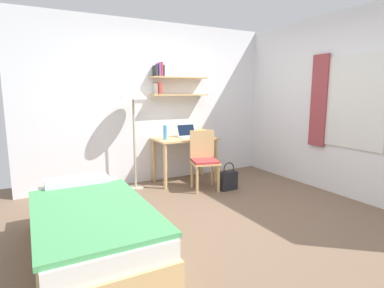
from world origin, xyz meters
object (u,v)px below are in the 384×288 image
(desk_chair, at_px, (204,158))
(water_bottle, at_px, (165,132))
(book_stack, at_px, (203,133))
(handbag, at_px, (229,180))
(laptop, at_px, (187,134))
(bed, at_px, (91,229))
(standing_lamp, at_px, (133,96))
(desk, at_px, (185,146))

(desk_chair, bearing_deg, water_bottle, 130.86)
(water_bottle, bearing_deg, book_stack, 4.69)
(water_bottle, distance_m, book_stack, 0.73)
(book_stack, distance_m, handbag, 1.01)
(book_stack, bearing_deg, water_bottle, -175.31)
(laptop, bearing_deg, bed, -137.21)
(standing_lamp, relative_size, water_bottle, 7.05)
(standing_lamp, distance_m, book_stack, 1.38)
(bed, height_order, standing_lamp, standing_lamp)
(water_bottle, bearing_deg, bed, -131.20)
(desk_chair, distance_m, water_bottle, 0.75)
(desk_chair, relative_size, water_bottle, 3.96)
(laptop, relative_size, water_bottle, 1.50)
(water_bottle, bearing_deg, desk_chair, -49.14)
(book_stack, bearing_deg, desk_chair, -118.11)
(water_bottle, bearing_deg, standing_lamp, 177.92)
(desk_chair, height_order, laptop, laptop)
(bed, bearing_deg, standing_lamp, 60.24)
(standing_lamp, bearing_deg, water_bottle, -2.08)
(laptop, bearing_deg, handbag, -69.69)
(desk, xyz_separation_m, desk_chair, (0.07, -0.51, -0.11))
(desk_chair, xyz_separation_m, handbag, (0.30, -0.23, -0.33))
(desk_chair, distance_m, laptop, 0.65)
(water_bottle, xyz_separation_m, book_stack, (0.72, 0.06, -0.06))
(bed, bearing_deg, desk, 42.93)
(bed, relative_size, standing_lamp, 1.20)
(bed, height_order, water_bottle, water_bottle)
(book_stack, bearing_deg, handbag, -89.30)
(desk, xyz_separation_m, water_bottle, (-0.36, -0.02, 0.25))
(laptop, xyz_separation_m, water_bottle, (-0.43, -0.08, 0.06))
(handbag, bearing_deg, laptop, 110.31)
(standing_lamp, bearing_deg, book_stack, 1.91)
(desk, bearing_deg, handbag, -63.11)
(bed, relative_size, book_stack, 7.61)
(laptop, height_order, water_bottle, water_bottle)
(water_bottle, bearing_deg, desk, 2.60)
(bed, xyz_separation_m, desk, (1.84, 1.71, 0.36))
(bed, height_order, desk, desk)
(desk, relative_size, book_stack, 4.02)
(bed, distance_m, desk_chair, 2.27)
(laptop, bearing_deg, book_stack, -4.03)
(water_bottle, distance_m, handbag, 1.24)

